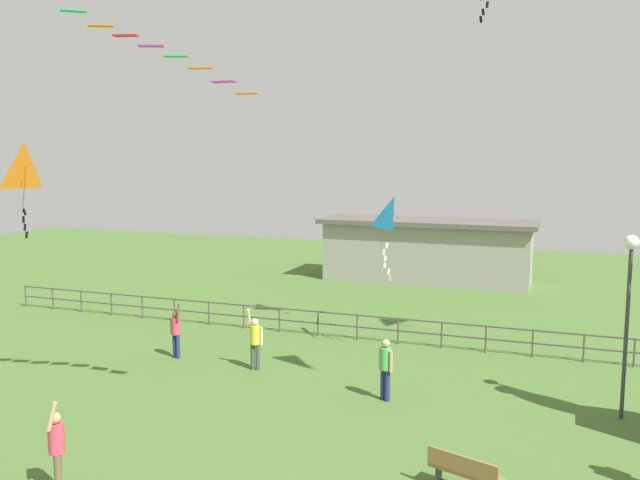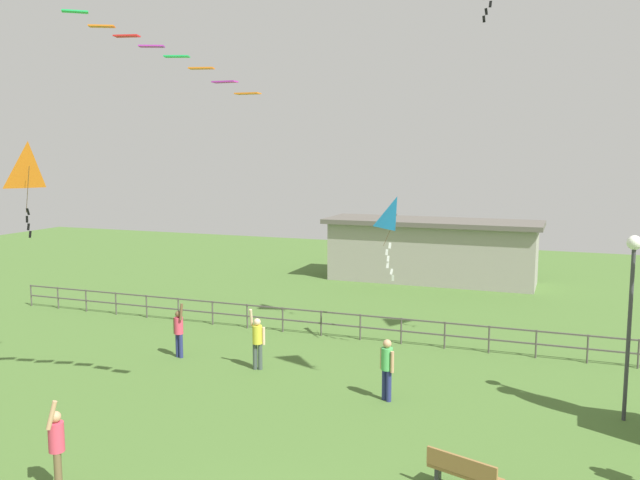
{
  "view_description": "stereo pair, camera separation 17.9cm",
  "coord_description": "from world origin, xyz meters",
  "px_view_note": "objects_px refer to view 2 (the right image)",
  "views": [
    {
      "loc": [
        4.05,
        -8.41,
        6.69
      ],
      "look_at": [
        -0.93,
        5.17,
        4.81
      ],
      "focal_mm": 37.24,
      "sensor_mm": 36.0,
      "label": 1
    },
    {
      "loc": [
        4.22,
        -8.35,
        6.69
      ],
      "look_at": [
        -0.93,
        5.17,
        4.81
      ],
      "focal_mm": 37.24,
      "sensor_mm": 36.0,
      "label": 2
    }
  ],
  "objects_px": {
    "lamppost": "(632,288)",
    "person_4": "(257,339)",
    "person_5": "(57,445)",
    "kite_4": "(29,169)",
    "person_6": "(387,366)",
    "kite_1": "(397,217)",
    "person_3": "(179,330)",
    "park_bench": "(464,473)"
  },
  "relations": [
    {
      "from": "kite_1",
      "to": "kite_4",
      "type": "xyz_separation_m",
      "value": [
        -9.0,
        -6.64,
        1.65
      ]
    },
    {
      "from": "person_3",
      "to": "person_6",
      "type": "bearing_deg",
      "value": -10.03
    },
    {
      "from": "lamppost",
      "to": "park_bench",
      "type": "xyz_separation_m",
      "value": [
        -3.22,
        -5.22,
        -2.94
      ]
    },
    {
      "from": "lamppost",
      "to": "person_3",
      "type": "xyz_separation_m",
      "value": [
        -13.4,
        0.49,
        -2.48
      ]
    },
    {
      "from": "lamppost",
      "to": "kite_1",
      "type": "height_order",
      "value": "kite_1"
    },
    {
      "from": "lamppost",
      "to": "person_4",
      "type": "bearing_deg",
      "value": 178.33
    },
    {
      "from": "kite_1",
      "to": "kite_4",
      "type": "distance_m",
      "value": 11.3
    },
    {
      "from": "lamppost",
      "to": "person_4",
      "type": "distance_m",
      "value": 10.72
    },
    {
      "from": "kite_4",
      "to": "person_3",
      "type": "bearing_deg",
      "value": 55.05
    },
    {
      "from": "lamppost",
      "to": "person_4",
      "type": "xyz_separation_m",
      "value": [
        -10.43,
        0.3,
        -2.44
      ]
    },
    {
      "from": "person_6",
      "to": "kite_4",
      "type": "xyz_separation_m",
      "value": [
        -9.91,
        -2.23,
        5.29
      ]
    },
    {
      "from": "lamppost",
      "to": "person_6",
      "type": "relative_size",
      "value": 2.76
    },
    {
      "from": "person_4",
      "to": "kite_4",
      "type": "distance_m",
      "value": 8.32
    },
    {
      "from": "person_5",
      "to": "person_6",
      "type": "xyz_separation_m",
      "value": [
        4.82,
        7.12,
        -0.0
      ]
    },
    {
      "from": "person_4",
      "to": "kite_1",
      "type": "relative_size",
      "value": 0.69
    },
    {
      "from": "person_4",
      "to": "kite_4",
      "type": "height_order",
      "value": "kite_4"
    },
    {
      "from": "person_3",
      "to": "kite_4",
      "type": "relative_size",
      "value": 0.67
    },
    {
      "from": "park_bench",
      "to": "kite_4",
      "type": "xyz_separation_m",
      "value": [
        -12.66,
        2.16,
        5.81
      ]
    },
    {
      "from": "lamppost",
      "to": "kite_1",
      "type": "xyz_separation_m",
      "value": [
        -6.88,
        3.58,
        1.22
      ]
    },
    {
      "from": "person_6",
      "to": "person_3",
      "type": "bearing_deg",
      "value": 169.97
    },
    {
      "from": "park_bench",
      "to": "person_3",
      "type": "relative_size",
      "value": 0.84
    },
    {
      "from": "person_3",
      "to": "kite_4",
      "type": "xyz_separation_m",
      "value": [
        -2.48,
        -3.55,
        5.35
      ]
    },
    {
      "from": "lamppost",
      "to": "park_bench",
      "type": "distance_m",
      "value": 6.8
    },
    {
      "from": "park_bench",
      "to": "person_3",
      "type": "height_order",
      "value": "person_3"
    },
    {
      "from": "park_bench",
      "to": "person_6",
      "type": "height_order",
      "value": "person_6"
    },
    {
      "from": "lamppost",
      "to": "person_4",
      "type": "height_order",
      "value": "lamppost"
    },
    {
      "from": "person_3",
      "to": "person_6",
      "type": "relative_size",
      "value": 1.08
    },
    {
      "from": "person_5",
      "to": "kite_4",
      "type": "bearing_deg",
      "value": 136.18
    },
    {
      "from": "person_4",
      "to": "person_5",
      "type": "relative_size",
      "value": 0.97
    },
    {
      "from": "person_3",
      "to": "kite_1",
      "type": "relative_size",
      "value": 0.67
    },
    {
      "from": "person_5",
      "to": "kite_4",
      "type": "height_order",
      "value": "kite_4"
    },
    {
      "from": "person_3",
      "to": "kite_1",
      "type": "height_order",
      "value": "kite_1"
    },
    {
      "from": "lamppost",
      "to": "kite_4",
      "type": "bearing_deg",
      "value": -169.12
    },
    {
      "from": "person_6",
      "to": "kite_1",
      "type": "relative_size",
      "value": 0.62
    },
    {
      "from": "lamppost",
      "to": "person_5",
      "type": "relative_size",
      "value": 2.4
    },
    {
      "from": "kite_1",
      "to": "person_6",
      "type": "bearing_deg",
      "value": -78.34
    },
    {
      "from": "lamppost",
      "to": "person_6",
      "type": "height_order",
      "value": "lamppost"
    },
    {
      "from": "person_6",
      "to": "person_4",
      "type": "bearing_deg",
      "value": 165.84
    },
    {
      "from": "park_bench",
      "to": "person_5",
      "type": "bearing_deg",
      "value": -160.2
    },
    {
      "from": "person_6",
      "to": "lamppost",
      "type": "bearing_deg",
      "value": 7.83
    },
    {
      "from": "lamppost",
      "to": "person_5",
      "type": "bearing_deg",
      "value": -143.65
    },
    {
      "from": "person_3",
      "to": "kite_4",
      "type": "distance_m",
      "value": 6.88
    }
  ]
}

